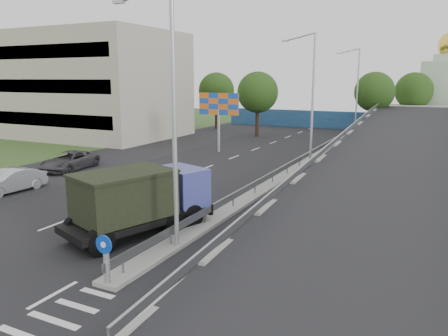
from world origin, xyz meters
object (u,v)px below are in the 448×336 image
Objects in this scene: church at (448,89)px; dump_truck at (141,198)px; lamp_post_near at (170,105)px; lamp_post_mid at (311,91)px; lamp_post_far at (356,87)px; parked_car_c at (70,161)px; sign_bollard at (106,259)px; parked_car_b at (10,181)px; billboard at (219,107)px.

church is 1.94× the size of dump_truck.
lamp_post_near is 1.42× the size of dump_truck.
lamp_post_far is (0.00, 20.00, 0.00)m from lamp_post_mid.
lamp_post_near is 2.01× the size of parked_car_c.
lamp_post_mid is 1.00× the size of lamp_post_far.
lamp_post_far is at bearing 89.86° from sign_bollard.
parked_car_b reaches higher than parked_car_c.
sign_bollard is 0.12× the size of church.
church is (9.89, 14.00, -0.50)m from lamp_post_far.
lamp_post_far is at bearing 106.32° from dump_truck.
parked_car_b is at bearing -103.84° from billboard.
sign_bollard is 0.17× the size of lamp_post_near.
dump_truck is 11.75m from parked_car_b.
lamp_post_far is 0.73× the size of church.
church is (10.00, 57.83, 4.28)m from sign_bollard.
sign_bollard is 44.08m from lamp_post_far.
billboard is at bearing 167.62° from lamp_post_mid.
parked_car_c is (-13.31, 8.81, -0.93)m from dump_truck.
parked_car_c is at bearing 166.09° from dump_truck.
billboard is at bearing -116.84° from lamp_post_far.
lamp_post_near is 20.00m from lamp_post_mid.
lamp_post_mid and lamp_post_far have the same top height.
lamp_post_mid is at bearing 90.00° from lamp_post_near.
lamp_post_far is 2.01× the size of parked_car_c.
dump_truck reaches higher than sign_bollard.
lamp_post_mid is (0.11, 23.83, 4.77)m from sign_bollard.
sign_bollard is 0.33× the size of parked_car_c.
sign_bollard is at bearing -91.64° from lamp_post_near.
lamp_post_near is 40.00m from lamp_post_far.
parked_car_b is (-11.50, 2.24, -0.91)m from dump_truck.
church reaches higher than lamp_post_mid.
dump_truck is at bearing -39.98° from parked_car_c.
lamp_post_near is at bearing -90.00° from lamp_post_mid.
parked_car_c is at bearing -117.21° from lamp_post_far.
lamp_post_mid is 20.00m from lamp_post_far.
lamp_post_far is 39.63m from parked_car_b.
lamp_post_mid reaches higher than parked_car_b.
lamp_post_far is at bearing 90.00° from lamp_post_near.
lamp_post_near is 2.31× the size of parked_car_b.
church is at bearing 79.62° from lamp_post_near.
parked_car_c is at bearing 108.32° from parked_car_b.
church is (9.89, 34.00, -0.50)m from lamp_post_mid.
lamp_post_far is 1.83× the size of billboard.
lamp_post_near is 1.00× the size of lamp_post_mid.
sign_bollard is 15.34m from parked_car_b.
dump_truck is at bearing -96.71° from lamp_post_mid.
church is at bearing 96.73° from dump_truck.
sign_bollard is 0.24× the size of dump_truck.
church is at bearing 80.19° from sign_bollard.
lamp_post_near is at bearing -38.55° from parked_car_c.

